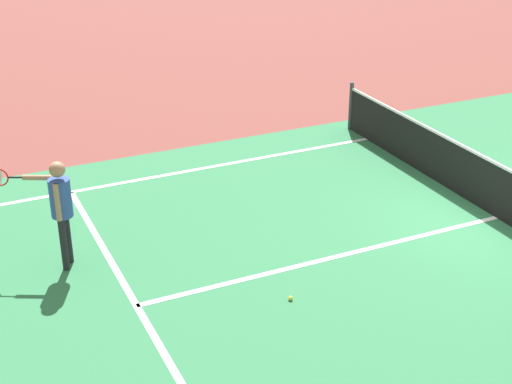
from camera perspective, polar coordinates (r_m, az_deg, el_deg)
ground_plane at (r=13.65m, az=17.63°, el=-1.84°), size 60.00×60.00×0.00m
court_surface_inbounds at (r=13.65m, az=17.63°, el=-1.83°), size 10.62×24.40×0.00m
line_sideline_left at (r=14.41m, az=-11.98°, el=0.32°), size 0.10×11.89×0.01m
line_service_near at (r=10.80m, az=-8.98°, el=-8.44°), size 8.22×0.10×0.01m
line_center_service at (r=11.89m, az=5.98°, el=-4.88°), size 0.10×6.40×0.01m
net at (r=13.44m, az=17.90°, el=0.04°), size 9.71×0.09×1.07m
player_near at (r=11.48m, az=-14.59°, el=-0.75°), size 0.87×1.05×1.71m
tennis_ball_mid_court at (r=10.79m, az=2.61°, el=-7.98°), size 0.07×0.07×0.07m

